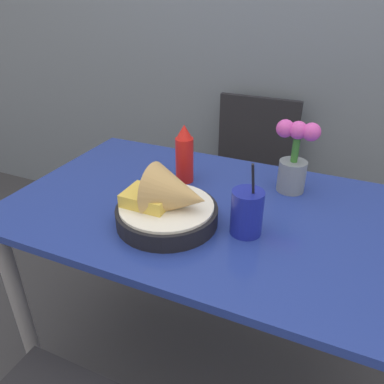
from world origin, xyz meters
TOP-DOWN VIEW (x-y plane):
  - ground_plane at (0.00, 0.00)m, footprint 12.00×12.00m
  - dining_table at (0.00, 0.00)m, footprint 1.20×0.74m
  - chair_far_window at (-0.08, 0.77)m, footprint 0.40×0.40m
  - food_basket at (-0.06, -0.13)m, footprint 0.28×0.28m
  - ketchup_bottle at (-0.14, 0.13)m, footprint 0.06×0.06m
  - drink_cup at (0.14, -0.09)m, footprint 0.09×0.09m
  - flower_vase at (0.20, 0.20)m, footprint 0.13×0.09m

SIDE VIEW (x-z plane):
  - ground_plane at x=0.00m, z-range 0.00..0.00m
  - chair_far_window at x=-0.08m, z-range 0.08..0.94m
  - dining_table at x=0.00m, z-range 0.26..1.00m
  - drink_cup at x=0.14m, z-range 0.69..0.91m
  - food_basket at x=-0.06m, z-range 0.71..0.89m
  - ketchup_bottle at x=-0.14m, z-range 0.74..0.93m
  - flower_vase at x=0.20m, z-range 0.74..0.97m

